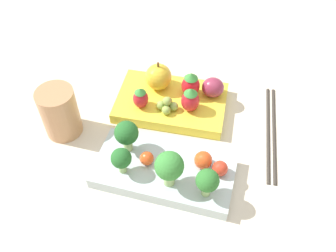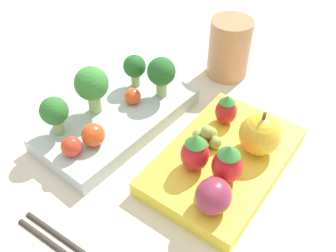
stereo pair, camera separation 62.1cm
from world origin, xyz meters
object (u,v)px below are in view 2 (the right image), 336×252
Objects in this scene: plum at (213,196)px; cherry_tomato_0 at (133,96)px; bento_box_fruit at (224,160)px; apple at (260,135)px; broccoli_floret_2 at (92,85)px; strawberry_1 at (226,110)px; broccoli_floret_1 at (161,73)px; strawberry_0 at (195,153)px; drinking_cup at (230,49)px; bento_box_savoury at (118,119)px; broccoli_floret_3 at (54,112)px; cherry_tomato_2 at (93,135)px; grape_cluster at (207,138)px; broccoli_floret_0 at (135,67)px; cherry_tomato_1 at (71,146)px; strawberry_2 at (227,164)px.

cherry_tomato_0 is at bearing 60.67° from plum.
apple is at bearing -46.44° from bento_box_fruit.
strawberry_1 is (0.07, -0.15, -0.02)m from broccoli_floret_2.
apple is at bearing -100.32° from broccoli_floret_1.
broccoli_floret_2 reaches higher than plum.
cherry_tomato_0 is 0.55× the size of plum.
drinking_cup is at bearing 14.82° from strawberry_0.
bento_box_savoury is at bearing 158.55° from drinking_cup.
strawberry_1 is (0.02, 0.05, -0.00)m from apple.
broccoli_floret_2 reaches higher than bento_box_fruit.
bento_box_fruit is 3.95× the size of broccoli_floret_3.
cherry_tomato_2 is 0.13m from grape_cluster.
broccoli_floret_1 reaches higher than cherry_tomato_2.
strawberry_1 is 0.05m from grape_cluster.
broccoli_floret_3 is 2.37× the size of cherry_tomato_0.
cherry_tomato_0 is at bearing -150.07° from broccoli_floret_0.
broccoli_floret_0 is 0.14m from grape_cluster.
cherry_tomato_1 is 0.17m from plum.
strawberry_0 is (0.03, -0.12, 0.01)m from cherry_tomato_2.
cherry_tomato_0 is 0.12m from grape_cluster.
cherry_tomato_1 is at bearing 109.76° from strawberry_2.
plum reaches higher than bento_box_fruit.
apple is 1.36× the size of strawberry_1.
bento_box_savoury is 0.17m from strawberry_2.
cherry_tomato_2 is 0.31× the size of drinking_cup.
broccoli_floret_3 is 1.02× the size of strawberry_2.
strawberry_1 is (0.12, -0.16, -0.01)m from broccoli_floret_3.
drinking_cup is (0.12, 0.05, 0.00)m from strawberry_1.
strawberry_2 is (-0.08, -0.18, -0.01)m from broccoli_floret_0.
broccoli_floret_2 is at bearing 114.53° from strawberry_1.
broccoli_floret_1 is at bearing 48.09° from strawberry_0.
broccoli_floret_3 is at bearing 90.39° from plum.
plum is (-0.12, -0.14, -0.02)m from broccoli_floret_1.
broccoli_floret_2 is at bearing 142.80° from broccoli_floret_1.
strawberry_1 is at bearing -91.30° from broccoli_floret_0.
strawberry_0 is 1.28× the size of grape_cluster.
bento_box_fruit is 0.05m from apple.
grape_cluster is at bearing 112.75° from apple.
drinking_cup reaches higher than bento_box_savoury.
apple is (0.03, -0.17, 0.03)m from bento_box_savoury.
broccoli_floret_2 is 0.08m from cherry_tomato_1.
broccoli_floret_2 is 0.15m from strawberry_0.
broccoli_floret_1 is 1.53× the size of grape_cluster.
grape_cluster is at bearing 177.70° from strawberry_1.
plum is at bearing 175.22° from apple.
broccoli_floret_2 is 2.73× the size of cherry_tomato_1.
strawberry_1 reaches higher than cherry_tomato_2.
grape_cluster is (-0.02, 0.05, -0.01)m from apple.
bento_box_savoury is at bearing -67.38° from broccoli_floret_2.
strawberry_2 reaches higher than cherry_tomato_1.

